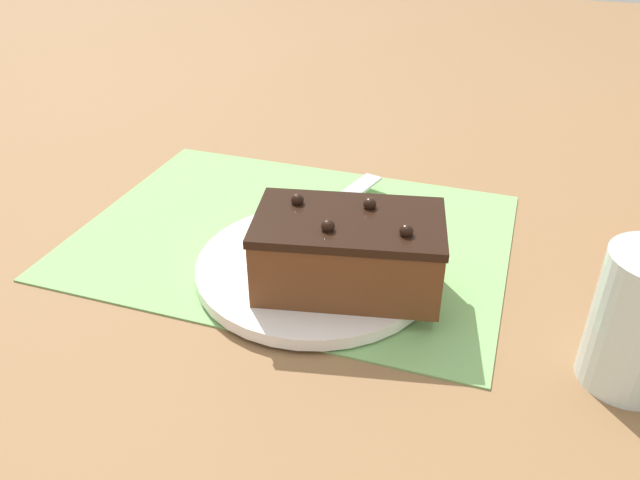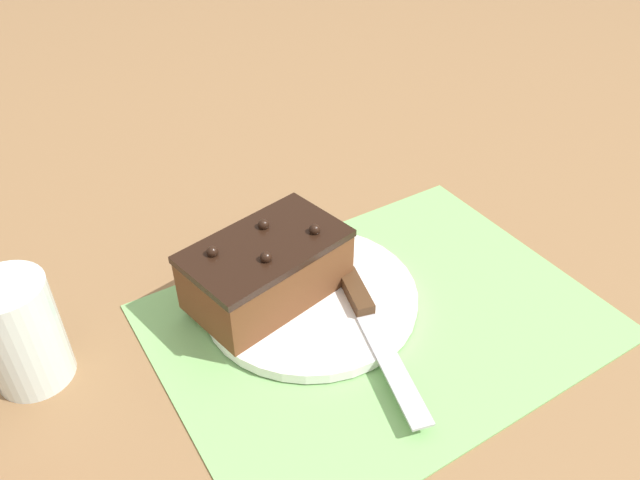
{
  "view_description": "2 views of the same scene",
  "coord_description": "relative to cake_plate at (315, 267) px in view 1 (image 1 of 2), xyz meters",
  "views": [
    {
      "loc": [
        -0.22,
        0.55,
        0.36
      ],
      "look_at": [
        -0.05,
        0.05,
        0.03
      ],
      "focal_mm": 35.0,
      "sensor_mm": 36.0,
      "label": 1
    },
    {
      "loc": [
        -0.31,
        -0.37,
        0.48
      ],
      "look_at": [
        -0.03,
        0.08,
        0.07
      ],
      "focal_mm": 35.0,
      "sensor_mm": 36.0,
      "label": 2
    }
  ],
  "objects": [
    {
      "name": "placemat_woven",
      "position": [
        0.05,
        -0.06,
        -0.01
      ],
      "size": [
        0.46,
        0.34,
        0.0
      ],
      "primitive_type": "cube",
      "color": "#7AB266",
      "rests_on": "ground_plane"
    },
    {
      "name": "ground_plane",
      "position": [
        0.05,
        -0.06,
        -0.01
      ],
      "size": [
        3.0,
        3.0,
        0.0
      ],
      "primitive_type": "plane",
      "color": "olive"
    },
    {
      "name": "chocolate_cake",
      "position": [
        -0.04,
        0.02,
        0.04
      ],
      "size": [
        0.19,
        0.13,
        0.08
      ],
      "rotation": [
        0.0,
        0.0,
        0.2
      ],
      "color": "brown",
      "rests_on": "cake_plate"
    },
    {
      "name": "cake_plate",
      "position": [
        0.0,
        0.0,
        0.0
      ],
      "size": [
        0.24,
        0.24,
        0.01
      ],
      "color": "white",
      "rests_on": "placemat_woven"
    },
    {
      "name": "serving_knife",
      "position": [
        0.03,
        -0.07,
        0.01
      ],
      "size": [
        0.07,
        0.21,
        0.01
      ],
      "rotation": [
        0.0,
        0.0,
        2.88
      ],
      "color": "#472D19",
      "rests_on": "cake_plate"
    }
  ]
}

